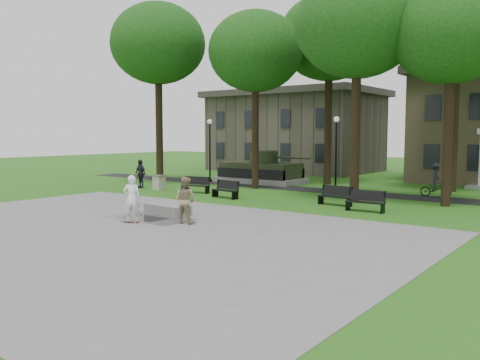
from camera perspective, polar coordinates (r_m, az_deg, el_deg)
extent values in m
plane|color=#315C15|center=(22.99, -4.34, -3.92)|extent=(120.00, 120.00, 0.00)
cube|color=gray|center=(19.59, -14.11, -5.64)|extent=(22.00, 16.00, 0.02)
cube|color=black|center=(32.88, 9.64, -1.21)|extent=(44.00, 2.60, 0.01)
cube|color=#4C443D|center=(50.70, 6.23, 5.14)|extent=(15.00, 10.00, 7.20)
cylinder|color=black|center=(37.53, -9.06, 6.43)|extent=(0.52, 0.52, 8.96)
ellipsoid|color=#11420F|center=(38.06, -9.19, 14.89)|extent=(6.80, 6.80, 5.78)
cylinder|color=black|center=(33.74, 1.73, 5.82)|extent=(0.48, 0.48, 8.00)
ellipsoid|color=#11420F|center=(34.16, 1.75, 14.24)|extent=(6.20, 6.20, 5.27)
cylinder|color=black|center=(28.00, 12.84, 6.15)|extent=(0.50, 0.50, 8.32)
ellipsoid|color=#11420F|center=(28.57, 13.06, 16.63)|extent=(6.60, 6.60, 5.61)
cylinder|color=black|center=(27.43, 22.33, 5.24)|extent=(0.46, 0.46, 7.68)
ellipsoid|color=#11420F|center=(27.87, 22.69, 15.15)|extent=(6.00, 6.00, 5.10)
cylinder|color=black|center=(37.16, 9.87, 6.68)|extent=(0.54, 0.54, 9.28)
ellipsoid|color=#11420F|center=(37.76, 10.01, 15.51)|extent=(7.20, 7.20, 6.12)
cylinder|color=black|center=(34.58, 22.93, 5.93)|extent=(0.50, 0.50, 8.64)
ellipsoid|color=#11420F|center=(35.11, 23.26, 14.77)|extent=(6.40, 6.40, 5.44)
cylinder|color=black|center=(38.57, -3.41, 3.07)|extent=(0.12, 0.12, 4.40)
sphere|color=silver|center=(38.56, -3.42, 6.56)|extent=(0.36, 0.36, 0.36)
cylinder|color=black|center=(38.71, -3.39, -0.07)|extent=(0.32, 0.32, 0.16)
cylinder|color=black|center=(32.75, 10.72, 2.60)|extent=(0.12, 0.12, 4.40)
sphere|color=silver|center=(32.73, 10.79, 6.72)|extent=(0.36, 0.36, 0.36)
cylinder|color=black|center=(32.91, 10.66, -1.09)|extent=(0.32, 0.32, 0.16)
cube|color=gray|center=(37.91, 2.31, 0.01)|extent=(6.50, 3.40, 0.40)
cube|color=#2B351C|center=(37.85, 2.32, 1.14)|extent=(5.80, 2.80, 1.10)
cube|color=black|center=(36.77, 1.11, 0.71)|extent=(5.80, 0.35, 0.70)
cube|color=black|center=(38.98, 3.45, 0.96)|extent=(5.80, 0.35, 0.70)
cylinder|color=#2B351C|center=(37.62, 2.70, 2.64)|extent=(2.10, 2.10, 0.90)
cylinder|color=#2B351C|center=(36.37, 5.69, 2.53)|extent=(3.20, 0.18, 0.18)
cube|color=black|center=(22.37, -10.86, -4.20)|extent=(2.20, 1.20, 0.00)
cube|color=gray|center=(23.13, -8.13, -3.29)|extent=(2.28, 1.18, 0.45)
cube|color=brown|center=(21.28, -12.23, -4.61)|extent=(0.80, 0.48, 0.07)
imported|color=white|center=(21.37, -12.04, -2.04)|extent=(0.84, 0.81, 1.94)
imported|color=#958360|center=(20.64, -6.17, -2.26)|extent=(1.02, 0.84, 1.90)
imported|color=#1F222A|center=(34.79, -11.13, 0.70)|extent=(1.18, 0.64, 1.92)
imported|color=black|center=(31.33, 21.13, -0.97)|extent=(1.77, 0.70, 0.91)
imported|color=#20242A|center=(31.27, 21.17, 0.40)|extent=(0.62, 1.01, 1.52)
cube|color=black|center=(31.38, -5.03, -0.64)|extent=(1.85, 0.76, 0.05)
cube|color=black|center=(31.51, -4.76, -0.07)|extent=(1.80, 0.47, 0.50)
cube|color=black|center=(31.97, -6.16, -0.95)|extent=(0.14, 0.45, 0.45)
cube|color=black|center=(30.84, -3.85, -1.16)|extent=(0.14, 0.45, 0.45)
cube|color=black|center=(28.72, -1.70, -1.17)|extent=(1.85, 0.74, 0.05)
cube|color=black|center=(28.86, -1.43, -0.54)|extent=(1.80, 0.45, 0.50)
cube|color=black|center=(29.28, -3.00, -1.49)|extent=(0.13, 0.45, 0.45)
cube|color=black|center=(28.22, -0.36, -1.74)|extent=(0.13, 0.45, 0.45)
cube|color=black|center=(26.26, 10.61, -1.86)|extent=(1.84, 0.64, 0.05)
cube|color=black|center=(26.43, 10.83, -1.16)|extent=(1.81, 0.34, 0.50)
cube|color=black|center=(26.68, 8.96, -2.21)|extent=(0.11, 0.45, 0.45)
cube|color=black|center=(25.93, 12.28, -2.48)|extent=(0.11, 0.45, 0.45)
cube|color=black|center=(24.42, 13.87, -2.45)|extent=(1.81, 0.51, 0.05)
cube|color=black|center=(24.58, 14.09, -1.70)|extent=(1.80, 0.21, 0.50)
cube|color=black|center=(24.79, 12.05, -2.83)|extent=(0.08, 0.45, 0.45)
cube|color=black|center=(24.13, 15.71, -3.13)|extent=(0.08, 0.45, 0.45)
cube|color=#B0A691|center=(33.38, -9.08, -0.34)|extent=(0.60, 0.60, 0.90)
cube|color=#4C4C4C|center=(33.33, -9.09, 0.49)|extent=(0.66, 0.66, 0.06)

